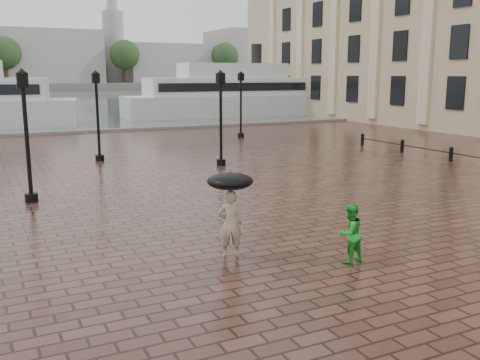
# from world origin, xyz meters

# --- Properties ---
(ground) EXTENTS (300.00, 300.00, 0.00)m
(ground) POSITION_xyz_m (0.00, 0.00, 0.00)
(ground) COLOR #3D241B
(ground) RESTS_ON ground
(harbour_water) EXTENTS (240.00, 240.00, 0.00)m
(harbour_water) POSITION_xyz_m (0.00, 92.00, 0.00)
(harbour_water) COLOR #4C555C
(harbour_water) RESTS_ON ground
(quay_edge) EXTENTS (80.00, 0.60, 0.30)m
(quay_edge) POSITION_xyz_m (0.00, 32.00, 0.00)
(quay_edge) COLOR slate
(quay_edge) RESTS_ON ground
(far_shore) EXTENTS (300.00, 60.00, 2.00)m
(far_shore) POSITION_xyz_m (0.00, 160.00, 1.00)
(far_shore) COLOR #4C4C47
(far_shore) RESTS_ON ground
(distant_skyline) EXTENTS (102.50, 22.00, 33.00)m
(distant_skyline) POSITION_xyz_m (48.14, 150.00, 9.45)
(distant_skyline) COLOR gray
(distant_skyline) RESTS_ON ground
(far_trees) EXTENTS (188.00, 8.00, 13.50)m
(far_trees) POSITION_xyz_m (0.00, 138.00, 9.42)
(far_trees) COLOR #2D2119
(far_trees) RESTS_ON ground
(street_lamps) EXTENTS (21.44, 14.44, 4.40)m
(street_lamps) POSITION_xyz_m (-1.60, 17.60, 2.33)
(street_lamps) COLOR black
(street_lamps) RESTS_ON ground
(adult_pedestrian) EXTENTS (0.70, 0.58, 1.65)m
(adult_pedestrian) POSITION_xyz_m (-2.21, 1.84, 0.83)
(adult_pedestrian) COLOR tan
(adult_pedestrian) RESTS_ON ground
(child_pedestrian) EXTENTS (0.76, 0.63, 1.41)m
(child_pedestrian) POSITION_xyz_m (0.11, 0.24, 0.71)
(child_pedestrian) COLOR green
(child_pedestrian) RESTS_ON ground
(ferry_far) EXTENTS (22.89, 6.41, 7.44)m
(ferry_far) POSITION_xyz_m (16.81, 41.72, 2.24)
(ferry_far) COLOR silver
(ferry_far) RESTS_ON ground
(umbrella) EXTENTS (1.10, 1.10, 1.13)m
(umbrella) POSITION_xyz_m (-2.21, 1.84, 1.87)
(umbrella) COLOR black
(umbrella) RESTS_ON ground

